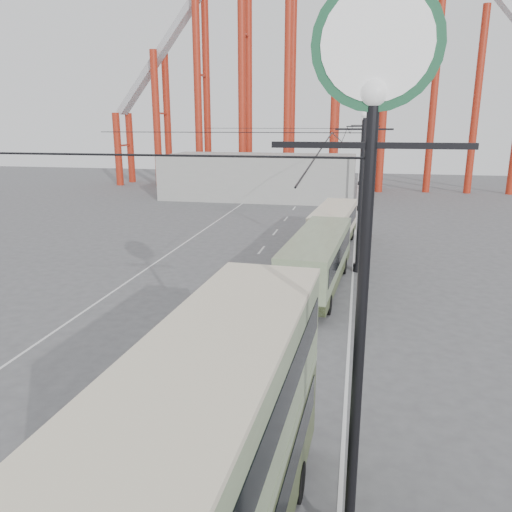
% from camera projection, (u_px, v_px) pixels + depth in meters
% --- Properties ---
extents(ground, '(160.00, 160.00, 0.00)m').
position_uv_depth(ground, '(147.00, 441.00, 14.00)').
color(ground, '#505053').
rests_on(ground, ground).
extents(road_markings, '(12.52, 120.00, 0.01)m').
position_uv_depth(road_markings, '(257.00, 258.00, 32.81)').
color(road_markings, silver).
rests_on(road_markings, ground).
extents(lamp_post_near, '(3.20, 0.44, 10.80)m').
position_uv_depth(lamp_post_near, '(369.00, 173.00, 8.04)').
color(lamp_post_near, black).
rests_on(lamp_post_near, ground).
extents(lamp_post_mid, '(3.20, 0.44, 9.32)m').
position_uv_depth(lamp_post_mid, '(361.00, 194.00, 28.74)').
color(lamp_post_mid, black).
rests_on(lamp_post_mid, ground).
extents(lamp_post_far, '(3.20, 0.44, 9.32)m').
position_uv_depth(lamp_post_far, '(361.00, 164.00, 49.56)').
color(lamp_post_far, black).
rests_on(lamp_post_far, ground).
extents(lamp_post_distant, '(3.20, 0.44, 9.32)m').
position_uv_depth(lamp_post_distant, '(361.00, 152.00, 70.38)').
color(lamp_post_distant, black).
rests_on(lamp_post_distant, ground).
extents(roller_coaster, '(52.95, 5.00, 55.48)m').
position_uv_depth(roller_coaster, '(303.00, 5.00, 62.39)').
color(roller_coaster, maroon).
rests_on(roller_coaster, ground).
extents(fairground_shed, '(22.00, 10.00, 5.00)m').
position_uv_depth(fairground_shed, '(260.00, 176.00, 58.99)').
color(fairground_shed, '#969691').
rests_on(fairground_shed, ground).
extents(double_decker_bus, '(2.84, 9.64, 5.12)m').
position_uv_depth(double_decker_bus, '(215.00, 459.00, 8.86)').
color(double_decker_bus, '#383E21').
rests_on(double_decker_bus, ground).
extents(single_decker_green, '(3.20, 10.72, 2.99)m').
position_uv_depth(single_decker_green, '(318.00, 259.00, 26.41)').
color(single_decker_green, gray).
rests_on(single_decker_green, ground).
extents(single_decker_cream, '(3.12, 9.38, 2.86)m').
position_uv_depth(single_decker_cream, '(334.00, 225.00, 35.49)').
color(single_decker_cream, beige).
rests_on(single_decker_cream, ground).
extents(pedestrian, '(0.72, 0.50, 1.91)m').
position_uv_depth(pedestrian, '(225.00, 313.00, 20.88)').
color(pedestrian, black).
rests_on(pedestrian, ground).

